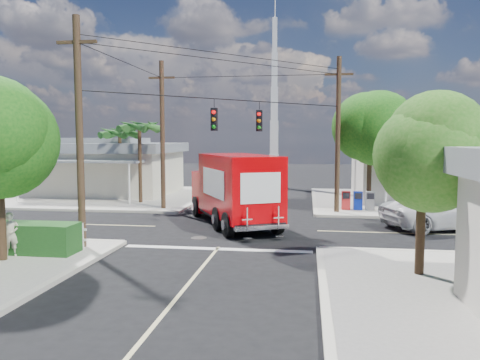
# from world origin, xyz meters

# --- Properties ---
(ground) EXTENTS (120.00, 120.00, 0.00)m
(ground) POSITION_xyz_m (0.00, 0.00, 0.00)
(ground) COLOR black
(ground) RESTS_ON ground
(sidewalk_ne) EXTENTS (14.12, 14.12, 0.14)m
(sidewalk_ne) POSITION_xyz_m (10.88, 10.88, 0.07)
(sidewalk_ne) COLOR #A49E94
(sidewalk_ne) RESTS_ON ground
(sidewalk_nw) EXTENTS (14.12, 14.12, 0.14)m
(sidewalk_nw) POSITION_xyz_m (-10.88, 10.88, 0.07)
(sidewalk_nw) COLOR #A49E94
(sidewalk_nw) RESTS_ON ground
(road_markings) EXTENTS (32.00, 32.00, 0.01)m
(road_markings) POSITION_xyz_m (0.00, -1.47, 0.01)
(road_markings) COLOR beige
(road_markings) RESTS_ON ground
(building_ne) EXTENTS (11.80, 10.20, 4.50)m
(building_ne) POSITION_xyz_m (12.50, 11.97, 2.32)
(building_ne) COLOR silver
(building_ne) RESTS_ON sidewalk_ne
(building_nw) EXTENTS (10.80, 10.20, 4.30)m
(building_nw) POSITION_xyz_m (-12.00, 12.46, 2.22)
(building_nw) COLOR beige
(building_nw) RESTS_ON sidewalk_nw
(radio_tower) EXTENTS (0.80, 0.80, 17.00)m
(radio_tower) POSITION_xyz_m (0.50, 20.00, 5.64)
(radio_tower) COLOR silver
(radio_tower) RESTS_ON ground
(tree_ne_front) EXTENTS (4.21, 4.14, 6.66)m
(tree_ne_front) POSITION_xyz_m (7.21, 6.76, 4.77)
(tree_ne_front) COLOR #422D1C
(tree_ne_front) RESTS_ON sidewalk_ne
(tree_ne_back) EXTENTS (3.77, 3.66, 5.82)m
(tree_ne_back) POSITION_xyz_m (9.81, 8.96, 4.19)
(tree_ne_back) COLOR #422D1C
(tree_ne_back) RESTS_ON sidewalk_ne
(tree_se) EXTENTS (3.67, 3.54, 5.62)m
(tree_se) POSITION_xyz_m (7.01, -7.24, 4.04)
(tree_se) COLOR #422D1C
(tree_se) RESTS_ON sidewalk_se
(palm_nw_front) EXTENTS (3.01, 3.08, 5.59)m
(palm_nw_front) POSITION_xyz_m (-7.50, 7.50, 5.04)
(palm_nw_front) COLOR #422D1C
(palm_nw_front) RESTS_ON sidewalk_nw
(palm_nw_back) EXTENTS (3.01, 3.08, 5.19)m
(palm_nw_back) POSITION_xyz_m (-9.50, 9.00, 4.67)
(palm_nw_back) COLOR #422D1C
(palm_nw_back) RESTS_ON sidewalk_nw
(utility_poles) EXTENTS (12.00, 10.68, 9.00)m
(utility_poles) POSITION_xyz_m (-1.58, 1.60, 4.67)
(utility_poles) COLOR #473321
(utility_poles) RESTS_ON ground
(picket_fence) EXTENTS (5.94, 0.06, 1.00)m
(picket_fence) POSITION_xyz_m (-7.80, -5.60, 0.68)
(picket_fence) COLOR silver
(picket_fence) RESTS_ON sidewalk_sw
(vending_boxes) EXTENTS (1.90, 0.50, 1.10)m
(vending_boxes) POSITION_xyz_m (6.50, 6.20, 0.69)
(vending_boxes) COLOR red
(vending_boxes) RESTS_ON sidewalk_ne
(delivery_truck) EXTENTS (5.89, 8.45, 3.58)m
(delivery_truck) POSITION_xyz_m (-0.17, 0.98, 1.82)
(delivery_truck) COLOR black
(delivery_truck) RESTS_ON ground
(parked_car) EXTENTS (6.59, 4.80, 1.67)m
(parked_car) POSITION_xyz_m (10.10, 1.49, 0.83)
(parked_car) COLOR silver
(parked_car) RESTS_ON ground
(pedestrian) EXTENTS (0.70, 0.63, 1.60)m
(pedestrian) POSITION_xyz_m (-6.97, -7.07, 0.94)
(pedestrian) COLOR beige
(pedestrian) RESTS_ON sidewalk_sw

